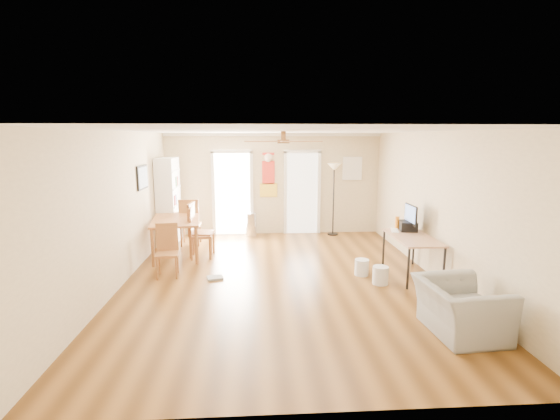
{
  "coord_description": "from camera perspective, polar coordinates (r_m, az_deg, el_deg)",
  "views": [
    {
      "loc": [
        -0.44,
        -6.74,
        2.5
      ],
      "look_at": [
        0.0,
        0.6,
        1.15
      ],
      "focal_mm": 25.55,
      "sensor_mm": 36.0,
      "label": 1
    }
  ],
  "objects": [
    {
      "name": "floor",
      "position": [
        7.2,
        0.29,
        -9.91
      ],
      "size": [
        7.0,
        7.0,
        0.0
      ],
      "primitive_type": "plane",
      "color": "brown",
      "rests_on": "ground"
    },
    {
      "name": "ceiling",
      "position": [
        6.75,
        0.31,
        11.26
      ],
      "size": [
        5.5,
        7.0,
        0.0
      ],
      "primitive_type": null,
      "color": "silver",
      "rests_on": "floor"
    },
    {
      "name": "wall_back",
      "position": [
        10.31,
        -0.97,
        3.72
      ],
      "size": [
        5.5,
        0.04,
        2.6
      ],
      "primitive_type": null,
      "color": "beige",
      "rests_on": "floor"
    },
    {
      "name": "wall_front",
      "position": [
        3.48,
        4.13,
        -9.77
      ],
      "size": [
        5.5,
        0.04,
        2.6
      ],
      "primitive_type": null,
      "color": "beige",
      "rests_on": "floor"
    },
    {
      "name": "wall_left",
      "position": [
        7.22,
        -22.04,
        0.08
      ],
      "size": [
        0.04,
        7.0,
        2.6
      ],
      "primitive_type": null,
      "color": "beige",
      "rests_on": "floor"
    },
    {
      "name": "wall_right",
      "position": [
        7.55,
        21.62,
        0.53
      ],
      "size": [
        0.04,
        7.0,
        2.6
      ],
      "primitive_type": null,
      "color": "beige",
      "rests_on": "floor"
    },
    {
      "name": "crown_molding",
      "position": [
        6.75,
        0.31,
        10.92
      ],
      "size": [
        5.5,
        7.0,
        0.08
      ],
      "primitive_type": null,
      "color": "white",
      "rests_on": "wall_back"
    },
    {
      "name": "kitchen_doorway",
      "position": [
        10.34,
        -6.79,
        2.27
      ],
      "size": [
        0.9,
        0.1,
        2.1
      ],
      "primitive_type": null,
      "color": "white",
      "rests_on": "wall_back"
    },
    {
      "name": "bathroom_doorway",
      "position": [
        10.39,
        3.17,
        2.37
      ],
      "size": [
        0.8,
        0.1,
        2.1
      ],
      "primitive_type": null,
      "color": "white",
      "rests_on": "wall_back"
    },
    {
      "name": "wall_decal",
      "position": [
        10.26,
        -1.67,
        5.09
      ],
      "size": [
        0.46,
        0.03,
        1.1
      ],
      "primitive_type": "cube",
      "color": "red",
      "rests_on": "wall_back"
    },
    {
      "name": "ac_grille",
      "position": [
        10.54,
        10.3,
        5.88
      ],
      "size": [
        0.5,
        0.04,
        0.6
      ],
      "primitive_type": "cube",
      "color": "white",
      "rests_on": "wall_back"
    },
    {
      "name": "framed_poster",
      "position": [
        8.49,
        -19.1,
        4.43
      ],
      "size": [
        0.04,
        0.66,
        0.48
      ],
      "primitive_type": "cube",
      "color": "black",
      "rests_on": "wall_left"
    },
    {
      "name": "ceiling_fan",
      "position": [
        6.45,
        0.49,
        9.79
      ],
      "size": [
        1.24,
        1.24,
        0.2
      ],
      "primitive_type": null,
      "color": "#593819",
      "rests_on": "ceiling"
    },
    {
      "name": "bookshelf",
      "position": [
        9.82,
        -15.67,
        1.3
      ],
      "size": [
        0.53,
        0.96,
        2.02
      ],
      "primitive_type": null,
      "rotation": [
        0.0,
        0.0,
        0.14
      ],
      "color": "white",
      "rests_on": "floor"
    },
    {
      "name": "dining_table",
      "position": [
        8.82,
        -14.55,
        -3.73
      ],
      "size": [
        1.16,
        1.71,
        0.8
      ],
      "primitive_type": null,
      "rotation": [
        0.0,
        0.0,
        0.14
      ],
      "color": "brown",
      "rests_on": "floor"
    },
    {
      "name": "dining_chair_right_a",
      "position": [
        8.57,
        -11.14,
        -2.83
      ],
      "size": [
        0.51,
        0.51,
        1.13
      ],
      "primitive_type": null,
      "rotation": [
        0.0,
        0.0,
        1.48
      ],
      "color": "#A66735",
      "rests_on": "floor"
    },
    {
      "name": "dining_chair_right_b",
      "position": [
        8.48,
        -11.22,
        -3.21
      ],
      "size": [
        0.47,
        0.47,
        1.07
      ],
      "primitive_type": null,
      "rotation": [
        0.0,
        0.0,
        1.64
      ],
      "color": "#A35F34",
      "rests_on": "floor"
    },
    {
      "name": "dining_chair_near",
      "position": [
        7.48,
        -15.89,
        -5.7
      ],
      "size": [
        0.43,
        0.43,
        0.95
      ],
      "primitive_type": null,
      "rotation": [
        0.0,
        0.0,
        0.11
      ],
      "color": "#AC6D37",
      "rests_on": "floor"
    },
    {
      "name": "dining_chair_far",
      "position": [
        9.56,
        -12.68,
        -1.65
      ],
      "size": [
        0.45,
        0.45,
        1.09
      ],
      "primitive_type": null,
      "rotation": [
        0.0,
        0.0,
        3.14
      ],
      "color": "olive",
      "rests_on": "floor"
    },
    {
      "name": "trash_can",
      "position": [
        10.19,
        -4.19,
        -2.08
      ],
      "size": [
        0.31,
        0.31,
        0.6
      ],
      "primitive_type": "cylinder",
      "rotation": [
        0.0,
        0.0,
        0.11
      ],
      "color": "silver",
      "rests_on": "floor"
    },
    {
      "name": "torchiere_lamp",
      "position": [
        10.29,
        7.66,
        1.5
      ],
      "size": [
        0.37,
        0.37,
        1.85
      ],
      "primitive_type": null,
      "rotation": [
        0.0,
        0.0,
        0.05
      ],
      "color": "black",
      "rests_on": "floor"
    },
    {
      "name": "computer_desk",
      "position": [
        7.66,
        18.27,
        -6.3
      ],
      "size": [
        0.69,
        1.37,
        0.73
      ],
      "primitive_type": null,
      "color": "tan",
      "rests_on": "floor"
    },
    {
      "name": "imac",
      "position": [
        7.92,
        18.19,
        -1.11
      ],
      "size": [
        0.12,
        0.55,
        0.51
      ],
      "primitive_type": null,
      "rotation": [
        0.0,
        0.0,
        -0.09
      ],
      "color": "black",
      "rests_on": "computer_desk"
    },
    {
      "name": "keyboard",
      "position": [
        7.95,
        16.07,
        -2.78
      ],
      "size": [
        0.22,
        0.41,
        0.01
      ],
      "primitive_type": "cube",
      "rotation": [
        0.0,
        0.0,
        -0.26
      ],
      "color": "white",
      "rests_on": "computer_desk"
    },
    {
      "name": "printer",
      "position": [
        8.0,
        17.85,
        -2.19
      ],
      "size": [
        0.36,
        0.4,
        0.18
      ],
      "primitive_type": "cube",
      "rotation": [
        0.0,
        0.0,
        -0.18
      ],
      "color": "black",
      "rests_on": "computer_desk"
    },
    {
      "name": "orange_bottle",
      "position": [
        8.1,
        16.42,
        -1.74
      ],
      "size": [
        0.1,
        0.1,
        0.24
      ],
      "primitive_type": "cylinder",
      "rotation": [
        0.0,
        0.0,
        -0.27
      ],
      "color": "orange",
      "rests_on": "computer_desk"
    },
    {
      "name": "wastebasket_a",
      "position": [
        7.52,
        11.62,
        -8.03
      ],
      "size": [
        0.28,
        0.28,
        0.3
      ],
      "primitive_type": "cylinder",
      "rotation": [
        0.0,
        0.0,
        0.09
      ],
      "color": "silver",
      "rests_on": "floor"
    },
    {
      "name": "wastebasket_b",
      "position": [
        7.15,
        14.17,
        -9.04
      ],
      "size": [
        0.28,
        0.28,
        0.31
      ],
      "primitive_type": "cylinder",
      "rotation": [
        0.0,
        0.0,
        -0.03
      ],
      "color": "silver",
      "rests_on": "floor"
    },
    {
      "name": "floor_cloth",
      "position": [
        7.31,
        -9.27,
        -9.57
      ],
      "size": [
        0.32,
        0.27,
        0.04
      ],
      "primitive_type": "cube",
      "rotation": [
        0.0,
        0.0,
        0.24
      ],
      "color": "gray",
      "rests_on": "floor"
    },
    {
      "name": "armchair",
      "position": [
        5.73,
        24.39,
        -12.71
      ],
      "size": [
        0.98,
        1.1,
        0.68
      ],
      "primitive_type": "imported",
      "rotation": [
        0.0,
        0.0,
        1.64
      ],
      "color": "gray",
      "rests_on": "floor"
    }
  ]
}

